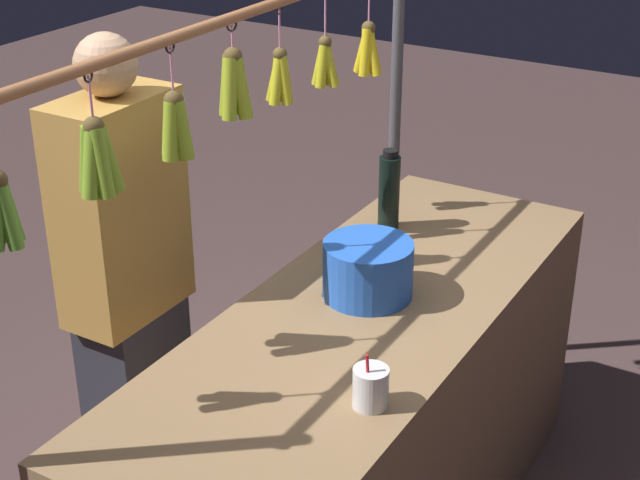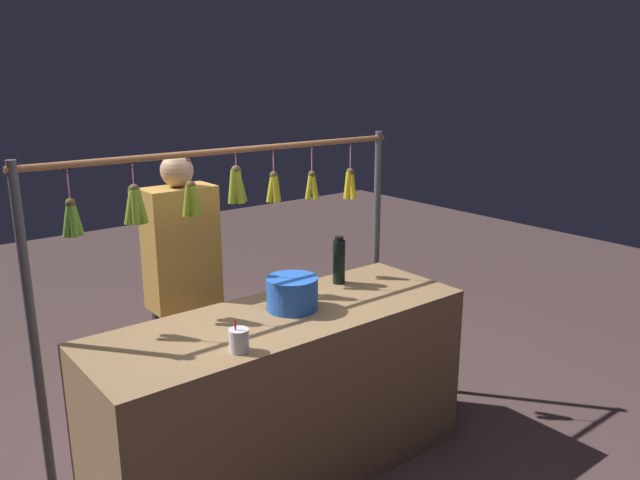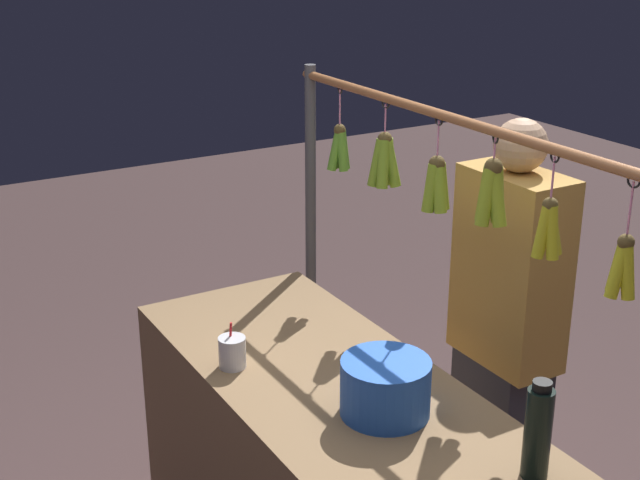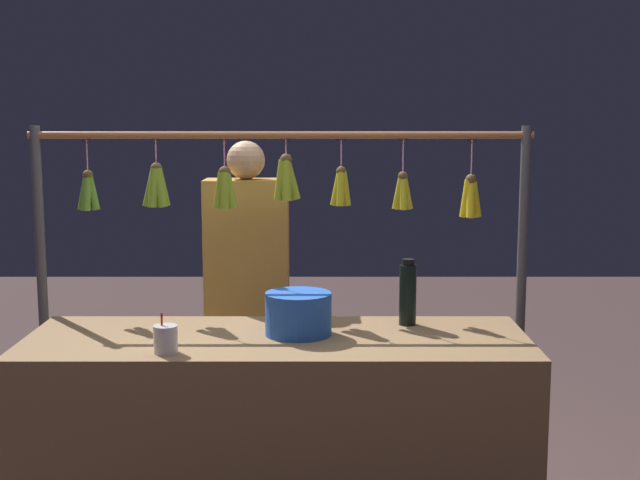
{
  "view_description": "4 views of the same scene",
  "coord_description": "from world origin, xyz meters",
  "views": [
    {
      "loc": [
        2.11,
        1.11,
        2.29
      ],
      "look_at": [
        0.25,
        0.0,
        1.24
      ],
      "focal_mm": 53.97,
      "sensor_mm": 36.0,
      "label": 1
    },
    {
      "loc": [
        1.68,
        2.39,
        2.08
      ],
      "look_at": [
        -0.24,
        0.0,
        1.26
      ],
      "focal_mm": 34.91,
      "sensor_mm": 36.0,
      "label": 2
    },
    {
      "loc": [
        -1.95,
        1.27,
        2.3
      ],
      "look_at": [
        0.23,
        0.0,
        1.36
      ],
      "focal_mm": 50.08,
      "sensor_mm": 36.0,
      "label": 3
    },
    {
      "loc": [
        -0.17,
        3.25,
        1.78
      ],
      "look_at": [
        -0.17,
        0.0,
        1.3
      ],
      "focal_mm": 47.6,
      "sensor_mm": 36.0,
      "label": 4
    }
  ],
  "objects": [
    {
      "name": "drink_cup",
      "position": [
        0.4,
        0.23,
        0.96
      ],
      "size": [
        0.09,
        0.09,
        0.15
      ],
      "color": "silver",
      "rests_on": "market_counter"
    },
    {
      "name": "water_bottle",
      "position": [
        -0.53,
        -0.2,
        1.05
      ],
      "size": [
        0.07,
        0.07,
        0.28
      ],
      "color": "black",
      "rests_on": "market_counter"
    },
    {
      "name": "display_rack",
      "position": [
        0.02,
        -0.44,
        1.25
      ],
      "size": [
        2.19,
        0.12,
        1.73
      ],
      "color": "#4C4C51",
      "rests_on": "ground"
    },
    {
      "name": "blue_bucket",
      "position": [
        -0.08,
        -0.03,
        1.0
      ],
      "size": [
        0.26,
        0.26,
        0.17
      ],
      "primitive_type": "cylinder",
      "color": "blue",
      "rests_on": "market_counter"
    },
    {
      "name": "market_counter",
      "position": [
        0.0,
        0.0,
        0.46
      ],
      "size": [
        1.98,
        0.68,
        0.91
      ],
      "primitive_type": "cube",
      "color": "olive",
      "rests_on": "ground"
    },
    {
      "name": "vendor_person",
      "position": [
        0.18,
        -0.73,
        0.82
      ],
      "size": [
        0.39,
        0.21,
        1.66
      ],
      "color": "#2D2D38",
      "rests_on": "ground"
    }
  ]
}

